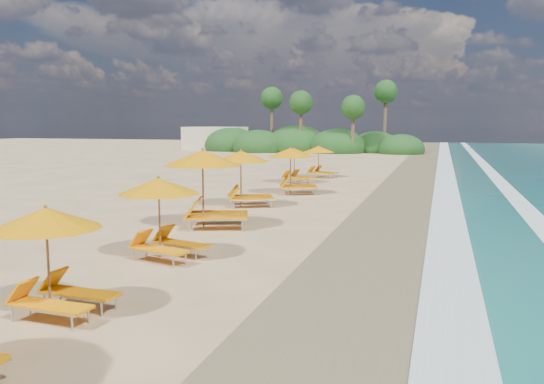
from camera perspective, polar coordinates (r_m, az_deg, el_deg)
name	(u,v)px	position (r m, az deg, el deg)	size (l,w,h in m)	color
ground	(272,228)	(18.29, 0.00, -3.73)	(160.00, 160.00, 0.00)	tan
wet_sand	(397,235)	(17.57, 12.62, -4.34)	(4.00, 160.00, 0.01)	olive
surf_foam	(491,240)	(17.58, 21.45, -4.59)	(4.00, 160.00, 0.01)	white
station_2	(55,254)	(10.76, -21.28, -5.88)	(2.24, 2.09, 2.00)	olive
station_3	(164,213)	(14.40, -10.95, -2.07)	(2.65, 2.58, 2.11)	olive
station_4	(209,183)	(18.40, -6.42, 0.91)	(3.35, 3.28, 2.62)	olive
station_5	(245,174)	(22.95, -2.74, 1.82)	(3.08, 3.06, 2.36)	olive
station_6	(294,167)	(26.87, 2.28, 2.52)	(2.91, 2.85, 2.28)	olive
station_7	(296,163)	(31.76, 2.50, 2.96)	(2.65, 2.63, 2.01)	olive
station_8	(321,159)	(34.96, 4.97, 3.32)	(2.59, 2.55, 2.01)	olive
treeline	(304,143)	(64.55, 3.31, 4.98)	(25.80, 8.80, 9.74)	#163D14
beach_building	(215,138)	(70.67, -5.80, 5.48)	(7.00, 5.00, 2.80)	beige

